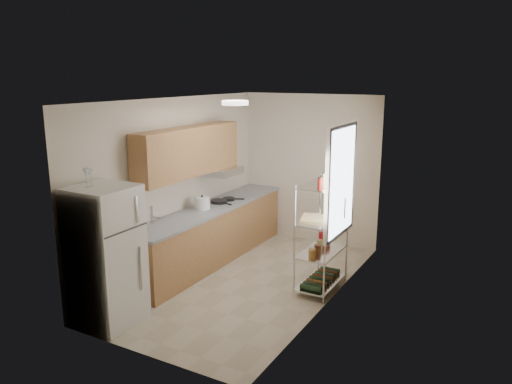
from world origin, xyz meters
TOP-DOWN VIEW (x-y plane):
  - room at (0.00, 0.00)m, footprint 2.52×4.42m
  - counter_run at (-0.92, 0.44)m, footprint 0.63×3.51m
  - upper_cabinets at (-1.05, 0.10)m, footprint 0.33×2.20m
  - range_hood at (-1.00, 0.90)m, footprint 0.50×0.60m
  - window at (1.23, 0.35)m, footprint 0.06×1.00m
  - bakers_rack at (1.00, 0.30)m, footprint 0.45×0.90m
  - ceiling_dome at (0.00, -0.30)m, footprint 0.34×0.34m
  - refrigerator at (-0.87, -1.83)m, footprint 0.69×0.69m
  - wine_glass_a at (-0.97, -1.88)m, footprint 0.07×0.07m
  - wine_glass_b at (-0.97, -1.94)m, footprint 0.08×0.08m
  - rice_cooker at (-0.96, 0.27)m, footprint 0.23×0.23m
  - frying_pan_large at (-0.94, 0.71)m, footprint 0.34×0.34m
  - frying_pan_small at (-0.89, 0.93)m, footprint 0.27×0.27m
  - cutting_board at (0.91, 0.23)m, footprint 0.44×0.50m
  - espresso_machine at (1.14, 0.57)m, footprint 0.23×0.28m
  - storage_bag at (0.92, 0.63)m, footprint 0.13×0.16m

SIDE VIEW (x-z plane):
  - counter_run at x=-0.92m, z-range 0.00..0.90m
  - storage_bag at x=0.92m, z-range 0.56..0.72m
  - refrigerator at x=-0.87m, z-range 0.00..1.68m
  - frying_pan_small at x=-0.89m, z-range 0.90..0.94m
  - frying_pan_large at x=-0.94m, z-range 0.90..0.95m
  - rice_cooker at x=-0.96m, z-range 0.90..1.09m
  - cutting_board at x=0.91m, z-range 1.01..1.04m
  - bakers_rack at x=1.00m, z-range 0.24..1.97m
  - espresso_machine at x=1.14m, z-range 1.01..1.29m
  - room at x=0.00m, z-range -0.01..2.61m
  - range_hood at x=-1.00m, z-range 1.33..1.45m
  - window at x=1.23m, z-range 0.82..2.28m
  - wine_glass_a at x=-0.97m, z-range 1.68..1.88m
  - wine_glass_b at x=-0.97m, z-range 1.68..1.90m
  - upper_cabinets at x=-1.05m, z-range 1.45..2.17m
  - ceiling_dome at x=0.00m, z-range 2.54..2.60m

